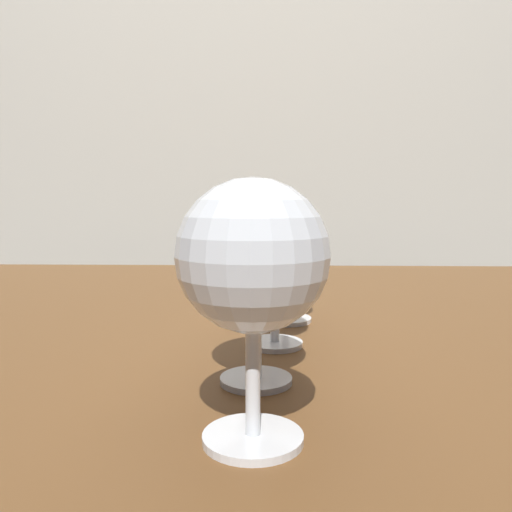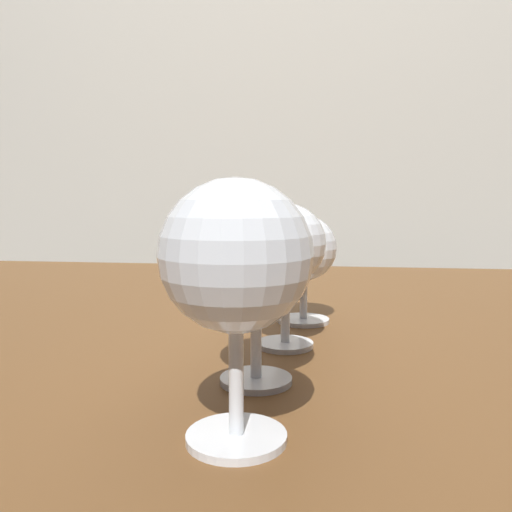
# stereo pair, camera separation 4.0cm
# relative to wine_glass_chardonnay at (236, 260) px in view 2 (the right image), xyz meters

# --- Properties ---
(back_wall) EXTENTS (5.00, 0.08, 2.60)m
(back_wall) POSITION_rel_wine_glass_chardonnay_xyz_m (-0.04, 1.51, 0.44)
(back_wall) COLOR beige
(back_wall) RESTS_ON ground_plane
(dining_table) EXTENTS (1.38, 0.96, 0.75)m
(dining_table) POSITION_rel_wine_glass_chardonnay_xyz_m (-0.04, 0.36, -0.19)
(dining_table) COLOR brown
(dining_table) RESTS_ON ground_plane
(wine_glass_chardonnay) EXTENTS (0.09, 0.09, 0.16)m
(wine_glass_chardonnay) POSITION_rel_wine_glass_chardonnay_xyz_m (0.00, 0.00, 0.00)
(wine_glass_chardonnay) COLOR white
(wine_glass_chardonnay) RESTS_ON dining_table
(wine_glass_white) EXTENTS (0.09, 0.09, 0.15)m
(wine_glass_white) POSITION_rel_wine_glass_chardonnay_xyz_m (-0.00, 0.10, -0.01)
(wine_glass_white) COLOR white
(wine_glass_white) RESTS_ON dining_table
(wine_glass_cabernet) EXTENTS (0.08, 0.08, 0.14)m
(wine_glass_cabernet) POSITION_rel_wine_glass_chardonnay_xyz_m (0.01, 0.20, -0.01)
(wine_glass_cabernet) COLOR white
(wine_glass_cabernet) RESTS_ON dining_table
(wine_glass_port) EXTENTS (0.08, 0.08, 0.13)m
(wine_glass_port) POSITION_rel_wine_glass_chardonnay_xyz_m (0.03, 0.31, -0.03)
(wine_glass_port) COLOR white
(wine_glass_port) RESTS_ON dining_table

